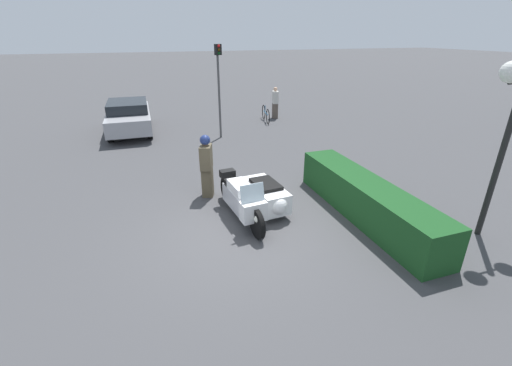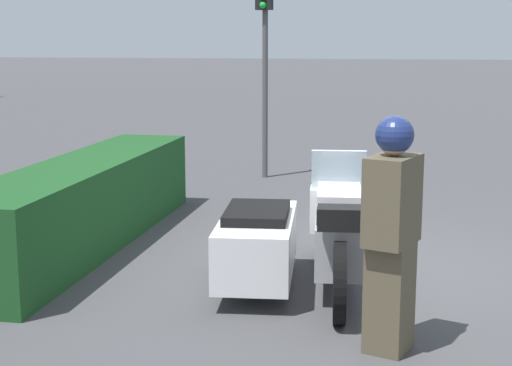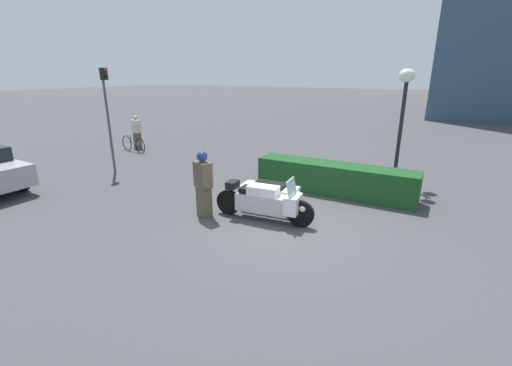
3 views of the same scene
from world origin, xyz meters
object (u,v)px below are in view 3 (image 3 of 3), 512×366
object	(u,v)px
bicycle_parked	(133,144)
police_motorcycle	(270,198)
traffic_light_far	(107,106)
hedge_bush_curbside	(334,179)
twin_lamp_post	(405,92)
officer_rider	(203,182)
pedestrian_bystander	(137,132)

from	to	relation	value
bicycle_parked	police_motorcycle	bearing A→B (deg)	-12.67
traffic_light_far	police_motorcycle	bearing A→B (deg)	-22.28
hedge_bush_curbside	traffic_light_far	bearing A→B (deg)	-167.99
twin_lamp_post	bicycle_parked	bearing A→B (deg)	-176.04
twin_lamp_post	hedge_bush_curbside	bearing A→B (deg)	-127.22
officer_rider	twin_lamp_post	xyz separation A→B (m)	(3.88, 5.29, 2.07)
bicycle_parked	hedge_bush_curbside	bearing A→B (deg)	2.47
hedge_bush_curbside	pedestrian_bystander	size ratio (longest dim) A/B	3.03
officer_rider	hedge_bush_curbside	bearing A→B (deg)	-15.83
hedge_bush_curbside	bicycle_parked	size ratio (longest dim) A/B	2.68
police_motorcycle	bicycle_parked	world-z (taller)	police_motorcycle
officer_rider	hedge_bush_curbside	size ratio (longest dim) A/B	0.36
officer_rider	police_motorcycle	bearing A→B (deg)	-38.22
officer_rider	bicycle_parked	size ratio (longest dim) A/B	0.96
twin_lamp_post	traffic_light_far	xyz separation A→B (m)	(-9.30, -3.62, -0.56)
pedestrian_bystander	traffic_light_far	bearing A→B (deg)	49.31
hedge_bush_curbside	bicycle_parked	bearing A→B (deg)	173.35
police_motorcycle	hedge_bush_curbside	xyz separation A→B (m)	(0.95, 2.44, -0.00)
officer_rider	traffic_light_far	xyz separation A→B (m)	(-5.42, 1.68, 1.51)
police_motorcycle	traffic_light_far	size ratio (longest dim) A/B	0.70
twin_lamp_post	pedestrian_bystander	bearing A→B (deg)	-179.49
police_motorcycle	bicycle_parked	bearing A→B (deg)	152.70
traffic_light_far	pedestrian_bystander	world-z (taller)	traffic_light_far
police_motorcycle	hedge_bush_curbside	distance (m)	2.62
hedge_bush_curbside	pedestrian_bystander	distance (m)	10.59
officer_rider	pedestrian_bystander	distance (m)	9.56
police_motorcycle	twin_lamp_post	xyz separation A→B (m)	(2.44, 4.39, 2.50)
police_motorcycle	hedge_bush_curbside	size ratio (longest dim) A/B	0.54
officer_rider	traffic_light_far	size ratio (longest dim) A/B	0.46
hedge_bush_curbside	twin_lamp_post	size ratio (longest dim) A/B	1.31
officer_rider	traffic_light_far	distance (m)	5.87
traffic_light_far	pedestrian_bystander	bearing A→B (deg)	110.86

